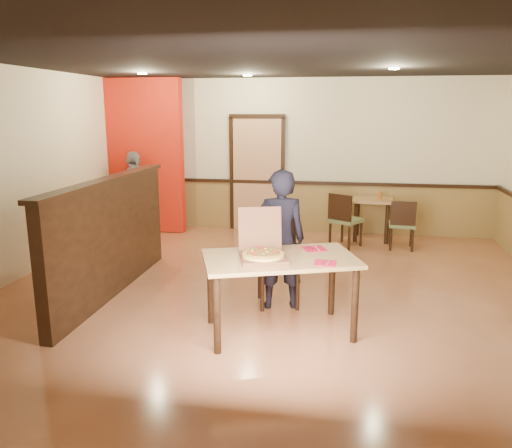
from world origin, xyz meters
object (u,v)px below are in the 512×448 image
Objects in this scene: side_chair_right at (402,223)px; passerby at (135,193)px; diner at (280,240)px; pizza_box at (263,252)px; diner_chair at (278,258)px; condiment at (380,196)px; side_chair_left at (344,218)px; side_table at (372,208)px; main_table at (280,267)px.

side_chair_right is 0.54× the size of passerby.
side_chair_right is at bearing -109.31° from passerby.
pizza_box is (-0.08, -0.74, 0.06)m from diner.
diner reaches higher than diner_chair.
condiment is at bearing 53.96° from pizza_box.
side_chair_left reaches higher than condiment.
passerby is at bearing 122.36° from diner_chair.
side_chair_right reaches higher than side_table.
side_chair_right is at bearing -135.37° from diner.
diner reaches higher than side_chair_left.
diner is at bearing -112.47° from condiment.
main_table is at bearing 82.79° from diner.
passerby reaches higher than condiment.
diner_chair is at bearing -150.00° from passerby.
side_chair_left is 1.46× the size of pizza_box.
main_table is 1.12× the size of passerby.
side_table is 0.46× the size of diner.
side_chair_left is (0.77, 2.60, -0.04)m from diner_chair.
side_chair_right is (0.93, -0.00, -0.04)m from side_chair_left.
condiment is (1.37, 3.06, 0.27)m from diner_chair.
diner is (-1.66, -2.74, 0.35)m from side_chair_right.
main_table is at bearing -105.69° from side_table.
passerby is at bearing -177.31° from condiment.
pizza_box reaches higher than diner_chair.
pizza_box is at bearing -179.35° from main_table.
side_chair_left reaches higher than side_chair_right.
diner_chair is at bearing 79.11° from main_table.
main_table is 3.49m from side_chair_left.
side_chair_right is at bearing 45.58° from main_table.
main_table reaches higher than side_table.
pizza_box is (-1.30, -4.09, 0.31)m from side_table.
side_chair_left reaches higher than side_table.
side_chair_left is at bearing 60.50° from pizza_box.
diner_chair is at bearing 106.01° from side_chair_left.
passerby is (-3.10, 3.68, 0.06)m from main_table.
side_chair_left is at bearing -119.01° from diner.
condiment is (0.11, -0.15, 0.25)m from side_table.
pizza_box reaches higher than main_table.
diner_chair is 2.71m from side_chair_left.
diner_chair reaches higher than side_chair_right.
diner is (-1.21, -3.35, 0.25)m from side_table.
condiment is at bearing -103.47° from passerby.
side_table is 0.31m from condiment.
diner_chair is 3.44m from side_table.
side_chair_right is 1.12× the size of side_table.
diner_chair is 1.08× the size of side_chair_left.
diner is at bearing 107.70° from side_chair_left.
pizza_box is at bearing 69.38° from diner.
diner reaches higher than passerby.
pizza_box is at bearing -107.61° from side_table.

